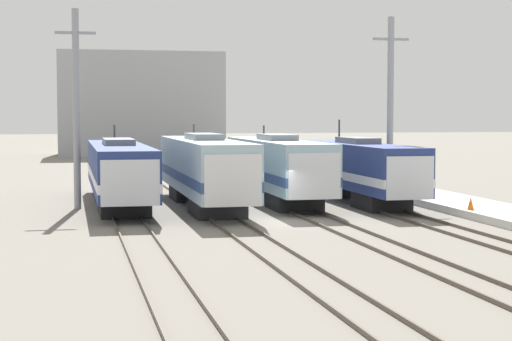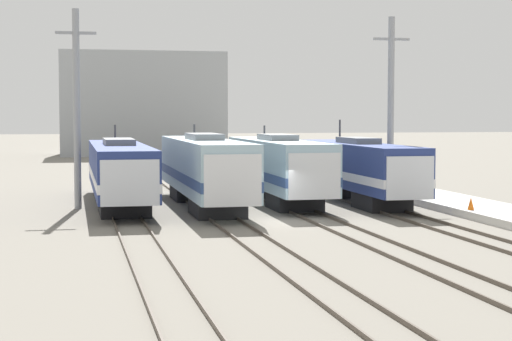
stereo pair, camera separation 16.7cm
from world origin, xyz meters
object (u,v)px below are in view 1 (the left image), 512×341
locomotive_far_right (360,169)px  locomotive_far_left (119,171)px  catenary_tower_left (76,107)px  traffic_cone (471,203)px  locomotive_center_right (279,168)px  locomotive_center_left (205,170)px  catenary_tower_right (390,107)px

locomotive_far_right → locomotive_far_left: bearing=174.8°
locomotive_far_right → catenary_tower_left: (-16.61, 0.61, 3.71)m
locomotive_far_left → traffic_cone: 19.82m
locomotive_center_right → locomotive_center_left: bearing=-161.4°
locomotive_far_right → traffic_cone: bearing=-68.9°
locomotive_far_right → traffic_cone: size_ratio=24.66×
catenary_tower_left → locomotive_far_left: bearing=16.4°
locomotive_far_left → locomotive_far_right: bearing=-5.2°
locomotive_center_right → traffic_cone: size_ratio=24.41×
locomotive_center_right → catenary_tower_right: catenary_tower_right is taller
locomotive_center_left → locomotive_center_right: 5.00m
locomotive_far_right → catenary_tower_right: 4.31m
locomotive_center_right → catenary_tower_right: size_ratio=1.45×
locomotive_far_right → traffic_cone: (3.14, -8.16, -1.29)m
locomotive_center_left → traffic_cone: 14.84m
locomotive_center_right → traffic_cone: bearing=-49.6°
catenary_tower_right → locomotive_center_left: bearing=-174.6°
catenary_tower_left → traffic_cone: catenary_tower_left is taller
catenary_tower_right → locomotive_far_left: bearing=177.5°
locomotive_center_right → catenary_tower_left: bearing=-177.6°
catenary_tower_left → traffic_cone: bearing=-23.9°
locomotive_center_left → locomotive_center_right: locomotive_center_left is taller
catenary_tower_right → traffic_cone: catenary_tower_right is taller
locomotive_far_left → catenary_tower_left: bearing=-163.6°
catenary_tower_left → catenary_tower_right: bearing=0.0°
locomotive_far_left → traffic_cone: locomotive_far_left is taller
locomotive_far_left → locomotive_center_right: 9.49m
locomotive_center_right → locomotive_far_right: bearing=-13.0°
locomotive_far_left → locomotive_center_left: size_ratio=1.07×
catenary_tower_right → locomotive_center_right: bearing=175.9°
locomotive_center_right → traffic_cone: 12.24m
locomotive_center_right → locomotive_far_right: 4.87m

